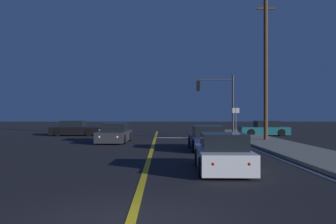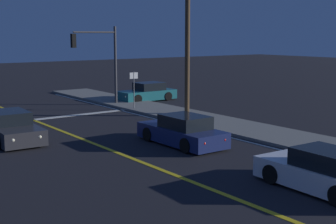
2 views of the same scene
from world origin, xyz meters
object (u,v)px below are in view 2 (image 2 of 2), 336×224
at_px(car_distant_tail_navy, 182,132).
at_px(car_lead_oncoming_charcoal, 11,128).
at_px(car_parked_curb_teal, 147,93).
at_px(utility_pole_right, 188,21).
at_px(traffic_signal_near_right, 100,54).
at_px(street_sign_corner, 134,84).
at_px(car_far_approaching_white, 322,172).

bearing_deg(car_distant_tail_navy, car_lead_oncoming_charcoal, 137.33).
relative_size(car_parked_curb_teal, car_distant_tail_navy, 0.97).
distance_m(car_parked_curb_teal, utility_pole_right, 8.80).
bearing_deg(traffic_signal_near_right, utility_pole_right, 109.47).
bearing_deg(utility_pole_right, traffic_signal_near_right, 109.47).
height_order(traffic_signal_near_right, street_sign_corner, traffic_signal_near_right).
bearing_deg(car_lead_oncoming_charcoal, utility_pole_right, -175.65).
relative_size(car_distant_tail_navy, traffic_signal_near_right, 0.84).
distance_m(car_distant_tail_navy, utility_pole_right, 9.04).
bearing_deg(car_parked_curb_teal, car_lead_oncoming_charcoal, 120.19).
relative_size(car_far_approaching_white, car_lead_oncoming_charcoal, 0.89).
distance_m(car_lead_oncoming_charcoal, traffic_signal_near_right, 11.23).
xyz_separation_m(car_distant_tail_navy, car_far_approaching_white, (-0.36, -7.51, -0.00)).
xyz_separation_m(car_lead_oncoming_charcoal, traffic_signal_near_right, (8.40, 6.83, 2.99)).
bearing_deg(car_lead_oncoming_charcoal, street_sign_corner, -153.99).
bearing_deg(car_far_approaching_white, traffic_signal_near_right, 83.87).
distance_m(car_lead_oncoming_charcoal, utility_pole_right, 11.83).
height_order(car_parked_curb_teal, car_distant_tail_navy, same).
bearing_deg(utility_pole_right, car_distant_tail_navy, -130.42).
relative_size(traffic_signal_near_right, utility_pole_right, 0.50).
xyz_separation_m(car_parked_curb_teal, car_distant_tail_navy, (-6.68, -12.68, -0.00)).
relative_size(car_parked_curb_teal, car_far_approaching_white, 1.03).
bearing_deg(car_far_approaching_white, street_sign_corner, 79.58).
height_order(car_distant_tail_navy, utility_pole_right, utility_pole_right).
xyz_separation_m(car_far_approaching_white, utility_pole_right, (5.22, 13.21, 5.05)).
height_order(car_distant_tail_navy, car_far_approaching_white, same).
bearing_deg(car_parked_curb_teal, traffic_signal_near_right, 96.51).
relative_size(car_far_approaching_white, utility_pole_right, 0.39).
distance_m(car_parked_curb_teal, traffic_signal_near_right, 5.11).
relative_size(car_far_approaching_white, street_sign_corner, 1.70).
xyz_separation_m(car_far_approaching_white, car_lead_oncoming_charcoal, (-5.48, 12.88, 0.00)).
height_order(car_far_approaching_white, street_sign_corner, street_sign_corner).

